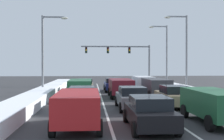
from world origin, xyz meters
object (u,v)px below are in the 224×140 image
(suv_maroon_center_lane_third, at_px, (121,86))
(suv_red_left_lane_nearest, at_px, (78,106))
(suv_white_right_lane_fourth, at_px, (143,82))
(street_lamp_right_far, at_px, (164,50))
(sedan_gray_center_lane_second, at_px, (132,98))
(sedan_silver_left_lane_second, at_px, (82,97))
(sedan_navy_center_lane_fourth, at_px, (113,85))
(street_lamp_right_mid, at_px, (184,46))
(sedan_tan_right_lane_second, at_px, (174,96))
(suv_green_right_lane_nearest, at_px, (214,103))
(suv_charcoal_right_lane_third, at_px, (156,86))
(suv_green_left_lane_third, at_px, (80,87))
(sedan_tan_left_lane_fourth, at_px, (85,86))
(traffic_light_gantry, at_px, (125,54))
(street_lamp_left_mid, at_px, (46,47))
(sedan_black_center_lane_nearest, at_px, (149,112))

(suv_maroon_center_lane_third, relative_size, suv_red_left_lane_nearest, 1.00)
(suv_white_right_lane_fourth, height_order, street_lamp_right_far, street_lamp_right_far)
(sedan_gray_center_lane_second, height_order, sedan_silver_left_lane_second, same)
(sedan_navy_center_lane_fourth, height_order, street_lamp_right_mid, street_lamp_right_mid)
(sedan_tan_right_lane_second, bearing_deg, sedan_gray_center_lane_second, -164.99)
(suv_green_right_lane_nearest, xyz_separation_m, street_lamp_right_far, (3.98, 25.02, 4.06))
(sedan_gray_center_lane_second, relative_size, suv_red_left_lane_nearest, 0.92)
(suv_green_right_lane_nearest, height_order, sedan_gray_center_lane_second, suv_green_right_lane_nearest)
(sedan_tan_right_lane_second, xyz_separation_m, suv_charcoal_right_lane_third, (0.26, 6.62, 0.25))
(suv_green_right_lane_nearest, bearing_deg, suv_green_left_lane_third, 121.99)
(suv_green_right_lane_nearest, bearing_deg, sedan_tan_left_lane_fourth, 111.84)
(traffic_light_gantry, bearing_deg, sedan_tan_left_lane_fourth, -114.25)
(sedan_silver_left_lane_second, distance_m, street_lamp_left_mid, 11.38)
(suv_red_left_lane_nearest, bearing_deg, suv_maroon_center_lane_third, 75.39)
(suv_white_right_lane_fourth, xyz_separation_m, sedan_black_center_lane_nearest, (-3.36, -19.74, -0.25))
(traffic_light_gantry, relative_size, street_lamp_right_far, 1.28)
(sedan_tan_right_lane_second, relative_size, suv_white_right_lane_fourth, 0.92)
(suv_maroon_center_lane_third, bearing_deg, sedan_black_center_lane_nearest, -90.29)
(street_lamp_right_far, bearing_deg, suv_charcoal_right_lane_third, -107.97)
(sedan_tan_right_lane_second, height_order, street_lamp_right_far, street_lamp_right_far)
(suv_red_left_lane_nearest, height_order, street_lamp_left_mid, street_lamp_left_mid)
(sedan_tan_right_lane_second, distance_m, sedan_navy_center_lane_fourth, 13.02)
(suv_white_right_lane_fourth, distance_m, sedan_black_center_lane_nearest, 20.03)
(street_lamp_left_mid, bearing_deg, sedan_tan_left_lane_fourth, 25.71)
(sedan_gray_center_lane_second, xyz_separation_m, traffic_light_gantry, (2.65, 25.63, 3.97))
(sedan_black_center_lane_nearest, relative_size, sedan_silver_left_lane_second, 1.00)
(sedan_tan_left_lane_fourth, bearing_deg, street_lamp_right_far, 35.83)
(suv_green_left_lane_third, height_order, street_lamp_right_mid, street_lamp_right_mid)
(sedan_tan_left_lane_fourth, bearing_deg, traffic_light_gantry, 65.75)
(sedan_tan_left_lane_fourth, height_order, street_lamp_left_mid, street_lamp_left_mid)
(suv_green_right_lane_nearest, bearing_deg, sedan_gray_center_lane_second, 123.99)
(suv_red_left_lane_nearest, relative_size, traffic_light_gantry, 0.45)
(sedan_silver_left_lane_second, bearing_deg, traffic_light_gantry, 76.64)
(suv_white_right_lane_fourth, height_order, sedan_silver_left_lane_second, suv_white_right_lane_fourth)
(sedan_gray_center_lane_second, relative_size, traffic_light_gantry, 0.41)
(sedan_gray_center_lane_second, bearing_deg, sedan_tan_left_lane_fourth, 105.93)
(suv_red_left_lane_nearest, bearing_deg, sedan_black_center_lane_nearest, -6.96)
(suv_green_right_lane_nearest, xyz_separation_m, street_lamp_right_mid, (4.18, 17.40, 4.09))
(suv_green_left_lane_third, relative_size, street_lamp_right_mid, 0.57)
(sedan_tan_right_lane_second, xyz_separation_m, street_lamp_right_far, (4.30, 19.09, 4.31))
(sedan_black_center_lane_nearest, bearing_deg, traffic_light_gantry, 85.07)
(sedan_black_center_lane_nearest, bearing_deg, street_lamp_left_mid, 113.85)
(suv_green_left_lane_third, height_order, street_lamp_left_mid, street_lamp_left_mid)
(sedan_navy_center_lane_fourth, xyz_separation_m, suv_green_left_lane_third, (-3.44, -7.08, 0.25))
(sedan_tan_right_lane_second, distance_m, sedan_silver_left_lane_second, 6.47)
(suv_green_left_lane_third, bearing_deg, sedan_silver_left_lane_second, -86.64)
(suv_white_right_lane_fourth, bearing_deg, suv_green_right_lane_nearest, -89.54)
(suv_maroon_center_lane_third, distance_m, street_lamp_right_far, 15.27)
(street_lamp_right_mid, xyz_separation_m, street_lamp_left_mid, (-14.89, -2.06, -0.30))
(suv_charcoal_right_lane_third, xyz_separation_m, sedan_navy_center_lane_fourth, (-3.63, 5.95, -0.25))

